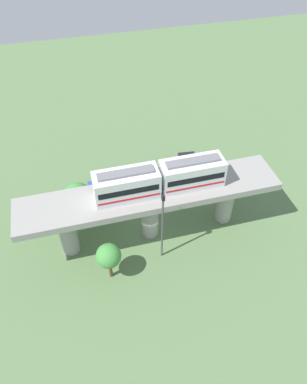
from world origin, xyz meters
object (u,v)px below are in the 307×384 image
at_px(train, 160,179).
at_px(parked_car_black, 186,161).
at_px(signal_post, 162,225).
at_px(tree_near_viaduct, 78,197).
at_px(parked_car_blue, 104,187).
at_px(tree_mid_lot, 109,256).

relative_size(train, parked_car_black, 3.10).
distance_m(parked_car_black, signal_post, 16.40).
bearing_deg(tree_near_viaduct, parked_car_blue, 135.68).
relative_size(parked_car_black, signal_post, 0.46).
height_order(parked_car_black, tree_near_viaduct, tree_near_viaduct).
xyz_separation_m(parked_car_blue, tree_mid_lot, (12.97, -1.45, 2.75)).
height_order(parked_car_blue, parked_car_black, same).
bearing_deg(train, parked_car_blue, -148.98).
bearing_deg(train, tree_mid_lot, -54.93).
bearing_deg(parked_car_black, train, -26.74).
bearing_deg(signal_post, parked_car_blue, -159.48).
xyz_separation_m(parked_car_black, tree_near_viaduct, (5.67, -15.37, 2.42)).
xyz_separation_m(tree_near_viaduct, signal_post, (8.23, 7.90, 2.05)).
bearing_deg(tree_near_viaduct, tree_mid_lot, 12.19).
bearing_deg(parked_car_blue, train, 41.18).
bearing_deg(parked_car_blue, tree_near_viaduct, -34.15).
relative_size(train, parked_car_blue, 3.04).
xyz_separation_m(train, signal_post, (3.40, -0.63, -3.12)).
height_order(parked_car_black, signal_post, signal_post).
xyz_separation_m(parked_car_black, tree_mid_lot, (15.07, -13.34, 2.75)).
bearing_deg(tree_near_viaduct, train, 60.49).
distance_m(train, signal_post, 4.66).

